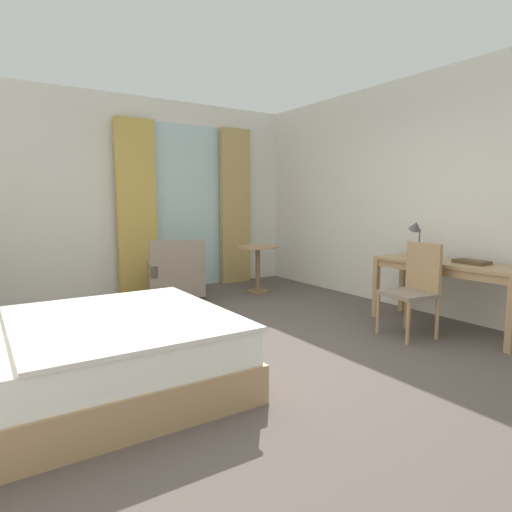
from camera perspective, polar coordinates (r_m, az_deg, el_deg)
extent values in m
cube|color=#564C47|center=(3.94, -0.90, -13.58)|extent=(5.86, 7.14, 0.10)
cube|color=silver|center=(6.72, -16.31, 7.58)|extent=(5.46, 0.12, 2.86)
cube|color=silver|center=(5.59, 23.10, 7.46)|extent=(0.12, 6.74, 2.86)
cube|color=silver|center=(6.96, -9.08, 6.33)|extent=(1.22, 0.02, 2.52)
cube|color=tan|center=(6.57, -15.36, 6.13)|extent=(0.57, 0.10, 2.52)
cube|color=tan|center=(7.25, -2.74, 6.44)|extent=(0.53, 0.10, 2.52)
cube|color=tan|center=(3.34, -23.06, -14.68)|extent=(2.18, 1.62, 0.27)
cube|color=white|center=(3.26, -23.27, -10.58)|extent=(2.12, 1.57, 0.23)
cube|color=silver|center=(3.30, -17.17, -7.74)|extent=(1.44, 1.60, 0.03)
cube|color=tan|center=(4.99, 24.01, -0.88)|extent=(0.57, 1.58, 0.04)
cube|color=tan|center=(5.00, 23.98, -1.54)|extent=(0.52, 1.50, 0.08)
cube|color=tan|center=(5.66, 18.63, -3.44)|extent=(0.06, 0.06, 0.68)
cube|color=tan|center=(4.49, 30.38, -6.76)|extent=(0.06, 0.06, 0.68)
cube|color=tan|center=(5.29, 15.45, -4.05)|extent=(0.06, 0.06, 0.68)
cube|color=gray|center=(4.60, 19.26, -4.72)|extent=(0.48, 0.51, 0.04)
cube|color=tan|center=(4.69, 21.06, -1.32)|extent=(0.09, 0.43, 0.49)
cylinder|color=tan|center=(4.67, 15.68, -7.25)|extent=(0.04, 0.04, 0.41)
cylinder|color=tan|center=(4.38, 19.27, -8.34)|extent=(0.04, 0.04, 0.41)
cylinder|color=tan|center=(4.93, 19.03, -6.64)|extent=(0.04, 0.04, 0.41)
cylinder|color=tan|center=(4.65, 22.63, -7.61)|extent=(0.04, 0.04, 0.41)
cylinder|color=#4C4C51|center=(5.27, 20.52, -0.04)|extent=(0.14, 0.14, 0.02)
cylinder|color=#4C4C51|center=(5.26, 20.60, 1.69)|extent=(0.02, 0.02, 0.30)
cone|color=#4C4C51|center=(5.36, 20.17, 3.74)|extent=(0.16, 0.16, 0.17)
cube|color=brown|center=(4.91, 26.39, -0.70)|extent=(0.21, 0.34, 0.04)
cube|color=gray|center=(6.06, -10.52, -3.54)|extent=(0.88, 0.88, 0.27)
cube|color=gray|center=(5.72, -10.27, -0.36)|extent=(0.71, 0.31, 0.48)
cube|color=gray|center=(6.07, -7.71, -1.41)|extent=(0.30, 0.71, 0.16)
cube|color=gray|center=(6.00, -13.44, -1.63)|extent=(0.30, 0.71, 0.16)
cylinder|color=#4C3D2D|center=(6.42, -8.16, -4.58)|extent=(0.04, 0.04, 0.10)
cylinder|color=#4C3D2D|center=(6.36, -13.41, -4.82)|extent=(0.04, 0.04, 0.10)
cylinder|color=#4C3D2D|center=(5.85, -7.28, -5.71)|extent=(0.04, 0.04, 0.10)
cylinder|color=#4C3D2D|center=(5.79, -13.05, -5.98)|extent=(0.04, 0.04, 0.10)
cylinder|color=tan|center=(6.44, 0.23, 1.22)|extent=(0.60, 0.60, 0.03)
cylinder|color=brown|center=(6.49, 0.23, -1.85)|extent=(0.07, 0.07, 0.67)
cylinder|color=brown|center=(6.54, 0.23, -4.63)|extent=(0.33, 0.33, 0.02)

